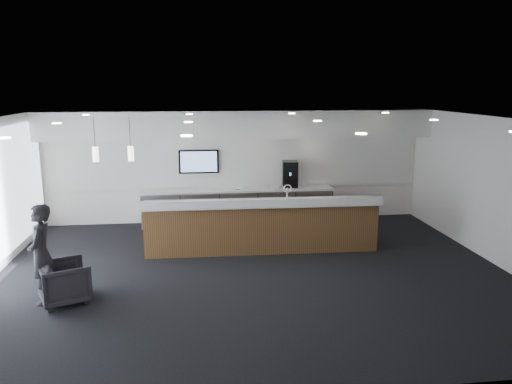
{
  "coord_description": "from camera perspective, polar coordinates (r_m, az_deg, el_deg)",
  "views": [
    {
      "loc": [
        -1.1,
        -9.19,
        3.63
      ],
      "look_at": [
        0.2,
        1.3,
        1.35
      ],
      "focal_mm": 35.0,
      "sensor_mm": 36.0,
      "label": 1
    }
  ],
  "objects": [
    {
      "name": "right_wall",
      "position": [
        11.23,
        25.99,
        -0.03
      ],
      "size": [
        0.02,
        8.0,
        3.0
      ],
      "primitive_type": "cube",
      "color": "white",
      "rests_on": "ground"
    },
    {
      "name": "ceiling",
      "position": [
        9.28,
        -0.24,
        8.25
      ],
      "size": [
        10.0,
        8.0,
        0.02
      ],
      "primitive_type": "cube",
      "color": "black",
      "rests_on": "back_wall"
    },
    {
      "name": "cup_6",
      "position": [
        13.19,
        1.96,
        0.62
      ],
      "size": [
        0.13,
        0.13,
        0.09
      ],
      "primitive_type": "imported",
      "rotation": [
        0.0,
        0.0,
        3.87
      ],
      "color": "white",
      "rests_on": "back_credenza"
    },
    {
      "name": "ground",
      "position": [
        9.95,
        -0.23,
        -9.26
      ],
      "size": [
        10.0,
        10.0,
        0.0
      ],
      "primitive_type": "plane",
      "color": "black",
      "rests_on": "ground"
    },
    {
      "name": "lounge_guest",
      "position": [
        9.15,
        -23.34,
        -6.55
      ],
      "size": [
        0.44,
        0.64,
        1.71
      ],
      "primitive_type": "imported",
      "rotation": [
        0.0,
        0.0,
        -1.53
      ],
      "color": "black",
      "rests_on": "ground"
    },
    {
      "name": "info_sign_left",
      "position": [
        13.01,
        -1.99,
        0.78
      ],
      "size": [
        0.17,
        0.06,
        0.23
      ],
      "primitive_type": "cube",
      "rotation": [
        0.0,
        0.0,
        -0.22
      ],
      "color": "white",
      "rests_on": "back_credenza"
    },
    {
      "name": "armchair",
      "position": [
        9.19,
        -21.02,
        -9.57
      ],
      "size": [
        1.02,
        1.01,
        0.71
      ],
      "primitive_type": "imported",
      "rotation": [
        0.0,
        0.0,
        1.98
      ],
      "color": "black",
      "rests_on": "ground"
    },
    {
      "name": "alcove_panel",
      "position": [
        13.36,
        -2.26,
        3.41
      ],
      "size": [
        9.8,
        0.06,
        1.4
      ],
      "primitive_type": "cube",
      "color": "white",
      "rests_on": "back_wall"
    },
    {
      "name": "soffit_bulkhead",
      "position": [
        12.83,
        -2.14,
        7.76
      ],
      "size": [
        10.0,
        0.9,
        0.7
      ],
      "primitive_type": "cube",
      "color": "white",
      "rests_on": "back_wall"
    },
    {
      "name": "wall_tv",
      "position": [
        13.25,
        -6.56,
        3.48
      ],
      "size": [
        1.05,
        0.08,
        0.62
      ],
      "color": "black",
      "rests_on": "back_wall"
    },
    {
      "name": "cup_1",
      "position": [
        13.31,
        4.94,
        0.69
      ],
      "size": [
        0.13,
        0.13,
        0.09
      ],
      "primitive_type": "imported",
      "rotation": [
        0.0,
        0.0,
        0.65
      ],
      "color": "white",
      "rests_on": "back_credenza"
    },
    {
      "name": "cup_4",
      "position": [
        13.23,
        3.16,
        0.65
      ],
      "size": [
        0.13,
        0.13,
        0.09
      ],
      "primitive_type": "imported",
      "rotation": [
        0.0,
        0.0,
        2.58
      ],
      "color": "white",
      "rests_on": "back_credenza"
    },
    {
      "name": "cup_0",
      "position": [
        13.34,
        5.53,
        0.7
      ],
      "size": [
        0.09,
        0.09,
        0.09
      ],
      "primitive_type": "imported",
      "color": "white",
      "rests_on": "back_credenza"
    },
    {
      "name": "info_sign_right",
      "position": [
        13.24,
        4.62,
        1.0
      ],
      "size": [
        0.19,
        0.06,
        0.26
      ],
      "primitive_type": "cube",
      "rotation": [
        0.0,
        0.0,
        -0.22
      ],
      "color": "white",
      "rests_on": "back_credenza"
    },
    {
      "name": "coffee_machine",
      "position": [
        13.35,
        3.91,
        2.06
      ],
      "size": [
        0.45,
        0.55,
        0.7
      ],
      "rotation": [
        0.0,
        0.0,
        -0.12
      ],
      "color": "black",
      "rests_on": "back_credenza"
    },
    {
      "name": "pendant_left",
      "position": [
        10.17,
        -14.37,
        3.97
      ],
      "size": [
        0.12,
        0.12,
        0.3
      ],
      "primitive_type": "cylinder",
      "color": "beige",
      "rests_on": "ceiling"
    },
    {
      "name": "cup_2",
      "position": [
        13.29,
        4.35,
        0.67
      ],
      "size": [
        0.12,
        0.12,
        0.09
      ],
      "primitive_type": "imported",
      "rotation": [
        0.0,
        0.0,
        1.29
      ],
      "color": "white",
      "rests_on": "back_credenza"
    },
    {
      "name": "cup_3",
      "position": [
        13.26,
        3.75,
        0.66
      ],
      "size": [
        0.12,
        0.12,
        0.09
      ],
      "primitive_type": "imported",
      "rotation": [
        0.0,
        0.0,
        1.94
      ],
      "color": "white",
      "rests_on": "back_credenza"
    },
    {
      "name": "service_counter",
      "position": [
        11.1,
        0.64,
        -3.83
      ],
      "size": [
        5.19,
        0.95,
        1.49
      ],
      "rotation": [
        0.0,
        0.0,
        -0.02
      ],
      "color": "#4D3419",
      "rests_on": "ground"
    },
    {
      "name": "pendant_right",
      "position": [
        10.29,
        -18.25,
        3.83
      ],
      "size": [
        0.12,
        0.12,
        0.3
      ],
      "primitive_type": "cylinder",
      "color": "beige",
      "rests_on": "ceiling"
    },
    {
      "name": "ceiling_can_lights",
      "position": [
        9.28,
        -0.24,
        8.07
      ],
      "size": [
        7.0,
        5.0,
        0.02
      ],
      "primitive_type": null,
      "color": "white",
      "rests_on": "ceiling"
    },
    {
      "name": "back_credenza",
      "position": [
        13.26,
        -2.1,
        -1.61
      ],
      "size": [
        5.06,
        0.66,
        0.95
      ],
      "color": "gray",
      "rests_on": "ground"
    },
    {
      "name": "cup_5",
      "position": [
        13.21,
        2.56,
        0.63
      ],
      "size": [
        0.1,
        0.1,
        0.09
      ],
      "primitive_type": "imported",
      "rotation": [
        0.0,
        0.0,
        3.23
      ],
      "color": "white",
      "rests_on": "back_credenza"
    },
    {
      "name": "back_wall",
      "position": [
        13.41,
        -2.26,
        3.0
      ],
      "size": [
        10.0,
        0.02,
        3.0
      ],
      "primitive_type": "cube",
      "color": "white",
      "rests_on": "ground"
    }
  ]
}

